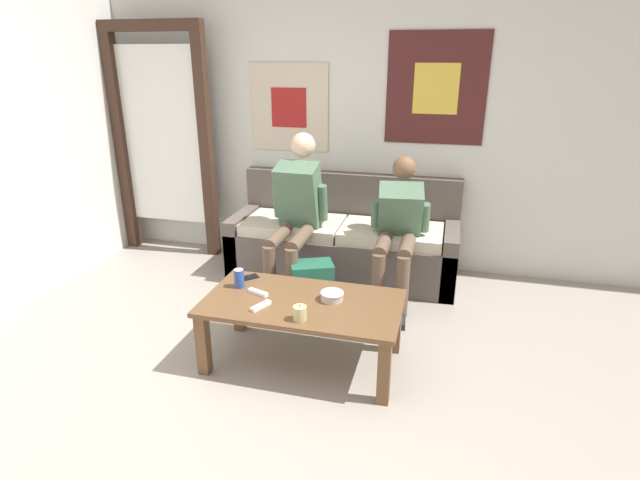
{
  "coord_description": "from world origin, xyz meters",
  "views": [
    {
      "loc": [
        1.11,
        -2.03,
        1.87
      ],
      "look_at": [
        0.27,
        1.12,
        0.65
      ],
      "focal_mm": 28.0,
      "sensor_mm": 36.0,
      "label": 1
    }
  ],
  "objects_px": {
    "person_seated_adult": "(296,209)",
    "cell_phone": "(248,278)",
    "ceramic_bowl": "(332,295)",
    "person_seated_teen": "(398,226)",
    "pillar_candle": "(300,313)",
    "coffee_table": "(303,311)",
    "drink_can_blue": "(239,278)",
    "game_controller_near_left": "(261,306)",
    "couch": "(343,243)",
    "game_controller_near_right": "(257,292)",
    "backpack": "(312,288)"
  },
  "relations": [
    {
      "from": "person_seated_adult",
      "to": "cell_phone",
      "type": "xyz_separation_m",
      "value": [
        -0.08,
        -0.85,
        -0.25
      ]
    },
    {
      "from": "ceramic_bowl",
      "to": "person_seated_teen",
      "type": "bearing_deg",
      "value": 74.49
    },
    {
      "from": "pillar_candle",
      "to": "cell_phone",
      "type": "xyz_separation_m",
      "value": [
        -0.51,
        0.45,
        -0.04
      ]
    },
    {
      "from": "coffee_table",
      "to": "ceramic_bowl",
      "type": "bearing_deg",
      "value": 18.98
    },
    {
      "from": "pillar_candle",
      "to": "drink_can_blue",
      "type": "xyz_separation_m",
      "value": [
        -0.51,
        0.31,
        0.02
      ]
    },
    {
      "from": "game_controller_near_left",
      "to": "pillar_candle",
      "type": "bearing_deg",
      "value": -16.89
    },
    {
      "from": "drink_can_blue",
      "to": "game_controller_near_left",
      "type": "distance_m",
      "value": 0.34
    },
    {
      "from": "couch",
      "to": "drink_can_blue",
      "type": "bearing_deg",
      "value": -106.74
    },
    {
      "from": "couch",
      "to": "game_controller_near_right",
      "type": "xyz_separation_m",
      "value": [
        -0.25,
        -1.41,
        0.16
      ]
    },
    {
      "from": "couch",
      "to": "ceramic_bowl",
      "type": "height_order",
      "value": "couch"
    },
    {
      "from": "game_controller_near_left",
      "to": "game_controller_near_right",
      "type": "xyz_separation_m",
      "value": [
        -0.09,
        0.16,
        0.0
      ]
    },
    {
      "from": "game_controller_near_left",
      "to": "cell_phone",
      "type": "height_order",
      "value": "game_controller_near_left"
    },
    {
      "from": "drink_can_blue",
      "to": "game_controller_near_right",
      "type": "xyz_separation_m",
      "value": [
        0.15,
        -0.07,
        -0.05
      ]
    },
    {
      "from": "person_seated_teen",
      "to": "ceramic_bowl",
      "type": "height_order",
      "value": "person_seated_teen"
    },
    {
      "from": "person_seated_teen",
      "to": "backpack",
      "type": "distance_m",
      "value": 0.83
    },
    {
      "from": "person_seated_teen",
      "to": "coffee_table",
      "type": "bearing_deg",
      "value": -112.97
    },
    {
      "from": "person_seated_adult",
      "to": "ceramic_bowl",
      "type": "distance_m",
      "value": 1.17
    },
    {
      "from": "person_seated_adult",
      "to": "pillar_candle",
      "type": "relative_size",
      "value": 12.76
    },
    {
      "from": "couch",
      "to": "coffee_table",
      "type": "xyz_separation_m",
      "value": [
        0.05,
        -1.43,
        0.08
      ]
    },
    {
      "from": "cell_phone",
      "to": "coffee_table",
      "type": "bearing_deg",
      "value": -26.3
    },
    {
      "from": "person_seated_teen",
      "to": "game_controller_near_right",
      "type": "distance_m",
      "value": 1.31
    },
    {
      "from": "pillar_candle",
      "to": "drink_can_blue",
      "type": "height_order",
      "value": "drink_can_blue"
    },
    {
      "from": "game_controller_near_right",
      "to": "game_controller_near_left",
      "type": "bearing_deg",
      "value": -62.04
    },
    {
      "from": "drink_can_blue",
      "to": "ceramic_bowl",
      "type": "bearing_deg",
      "value": -2.16
    },
    {
      "from": "game_controller_near_left",
      "to": "person_seated_adult",
      "type": "bearing_deg",
      "value": 97.47
    },
    {
      "from": "couch",
      "to": "person_seated_adult",
      "type": "xyz_separation_m",
      "value": [
        -0.33,
        -0.36,
        0.4
      ]
    },
    {
      "from": "couch",
      "to": "person_seated_teen",
      "type": "xyz_separation_m",
      "value": [
        0.51,
        -0.35,
        0.32
      ]
    },
    {
      "from": "backpack",
      "to": "ceramic_bowl",
      "type": "bearing_deg",
      "value": -63.79
    },
    {
      "from": "couch",
      "to": "game_controller_near_left",
      "type": "xyz_separation_m",
      "value": [
        -0.17,
        -1.58,
        0.16
      ]
    },
    {
      "from": "game_controller_near_right",
      "to": "backpack",
      "type": "bearing_deg",
      "value": 75.2
    },
    {
      "from": "backpack",
      "to": "person_seated_teen",
      "type": "bearing_deg",
      "value": 34.47
    },
    {
      "from": "ceramic_bowl",
      "to": "game_controller_near_left",
      "type": "bearing_deg",
      "value": -151.85
    },
    {
      "from": "person_seated_teen",
      "to": "drink_can_blue",
      "type": "bearing_deg",
      "value": -132.55
    },
    {
      "from": "person_seated_teen",
      "to": "ceramic_bowl",
      "type": "distance_m",
      "value": 1.06
    },
    {
      "from": "coffee_table",
      "to": "drink_can_blue",
      "type": "bearing_deg",
      "value": 169.6
    },
    {
      "from": "backpack",
      "to": "cell_phone",
      "type": "relative_size",
      "value": 2.73
    },
    {
      "from": "couch",
      "to": "drink_can_blue",
      "type": "relative_size",
      "value": 15.87
    },
    {
      "from": "game_controller_near_right",
      "to": "cell_phone",
      "type": "distance_m",
      "value": 0.25
    },
    {
      "from": "drink_can_blue",
      "to": "couch",
      "type": "bearing_deg",
      "value": 73.26
    },
    {
      "from": "ceramic_bowl",
      "to": "game_controller_near_right",
      "type": "bearing_deg",
      "value": -174.73
    },
    {
      "from": "coffee_table",
      "to": "cell_phone",
      "type": "xyz_separation_m",
      "value": [
        -0.45,
        0.22,
        0.07
      ]
    },
    {
      "from": "person_seated_teen",
      "to": "drink_can_blue",
      "type": "xyz_separation_m",
      "value": [
        -0.91,
        -0.99,
        -0.11
      ]
    },
    {
      "from": "person_seated_teen",
      "to": "backpack",
      "type": "height_order",
      "value": "person_seated_teen"
    },
    {
      "from": "coffee_table",
      "to": "game_controller_near_right",
      "type": "relative_size",
      "value": 8.32
    },
    {
      "from": "person_seated_adult",
      "to": "couch",
      "type": "bearing_deg",
      "value": 47.66
    },
    {
      "from": "game_controller_near_left",
      "to": "cell_phone",
      "type": "relative_size",
      "value": 1.01
    },
    {
      "from": "coffee_table",
      "to": "game_controller_near_left",
      "type": "bearing_deg",
      "value": -145.43
    },
    {
      "from": "couch",
      "to": "coffee_table",
      "type": "height_order",
      "value": "couch"
    },
    {
      "from": "backpack",
      "to": "drink_can_blue",
      "type": "height_order",
      "value": "drink_can_blue"
    },
    {
      "from": "coffee_table",
      "to": "game_controller_near_left",
      "type": "relative_size",
      "value": 8.42
    }
  ]
}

